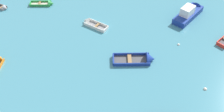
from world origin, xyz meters
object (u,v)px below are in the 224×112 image
Objects in this scene: rowboat_deep_blue_midfield_right at (143,59)px; rowboat_white_far_back at (90,23)px; rowboat_grey_far_left at (2,8)px; motor_launch_deep_blue_cluster_inner at (190,12)px; mooring_buoy_between_boats_right at (179,45)px; mooring_buoy_midfield at (205,89)px; rowboat_green_foreground_center at (47,4)px.

rowboat_white_far_back is at bearing 143.04° from rowboat_deep_blue_midfield_right.
rowboat_grey_far_left is at bearing 173.65° from rowboat_white_far_back.
mooring_buoy_between_boats_right is (-1.45, -6.08, -0.61)m from motor_launch_deep_blue_cluster_inner.
motor_launch_deep_blue_cluster_inner reaches higher than mooring_buoy_midfield.
rowboat_grey_far_left is at bearing 161.07° from rowboat_deep_blue_midfield_right.
rowboat_deep_blue_midfield_right is at bearing -139.44° from mooring_buoy_between_boats_right.
rowboat_green_foreground_center is 19.08m from mooring_buoy_between_boats_right.
rowboat_deep_blue_midfield_right is 13.27× the size of mooring_buoy_midfield.
mooring_buoy_between_boats_right is at bearing -16.76° from rowboat_green_foreground_center.
rowboat_white_far_back is 0.63× the size of motor_launch_deep_blue_cluster_inner.
rowboat_green_foreground_center reaches higher than mooring_buoy_between_boats_right.
rowboat_green_foreground_center is 0.59× the size of motor_launch_deep_blue_cluster_inner.
rowboat_green_foreground_center is at bearing 148.38° from rowboat_deep_blue_midfield_right.
rowboat_deep_blue_midfield_right reaches higher than rowboat_green_foreground_center.
rowboat_deep_blue_midfield_right is 5.14m from mooring_buoy_between_boats_right.
mooring_buoy_between_boats_right is at bearing -103.40° from motor_launch_deep_blue_cluster_inner.
mooring_buoy_between_boats_right is (3.91, 3.34, -0.20)m from rowboat_deep_blue_midfield_right.
mooring_buoy_between_boats_right is at bearing 111.82° from mooring_buoy_midfield.
mooring_buoy_midfield is at bearing -20.36° from rowboat_grey_far_left.
rowboat_grey_far_left is 6.06m from rowboat_green_foreground_center.
rowboat_white_far_back is 11.73× the size of mooring_buoy_between_boats_right.
motor_launch_deep_blue_cluster_inner is at bearing 5.68° from rowboat_grey_far_left.
rowboat_deep_blue_midfield_right is 1.31× the size of rowboat_white_far_back.
motor_launch_deep_blue_cluster_inner reaches higher than rowboat_white_far_back.
rowboat_grey_far_left is 24.27m from mooring_buoy_between_boats_right.
rowboat_green_foreground_center is at bearing 18.76° from rowboat_grey_far_left.
rowboat_deep_blue_midfield_right is 9.09m from rowboat_white_far_back.
mooring_buoy_midfield reaches higher than mooring_buoy_between_boats_right.
rowboat_green_foreground_center is 19.73m from motor_launch_deep_blue_cluster_inner.
motor_launch_deep_blue_cluster_inner is at bearing 60.40° from rowboat_deep_blue_midfield_right.
rowboat_grey_far_left is 0.77× the size of rowboat_white_far_back.
mooring_buoy_midfield is (1.07, -12.37, -0.61)m from motor_launch_deep_blue_cluster_inner.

